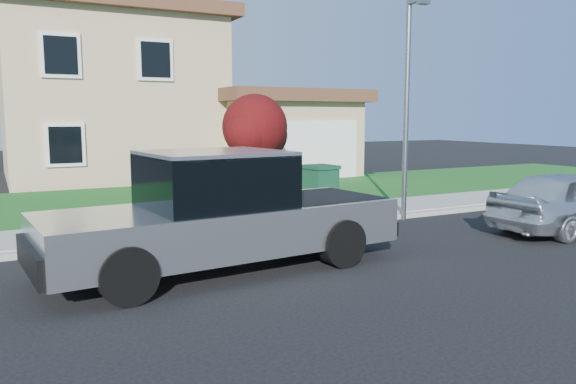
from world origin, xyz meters
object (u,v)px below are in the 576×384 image
object	(u,v)px
trash_bin	(320,188)
street_lamp	(408,96)
ornamental_tree	(256,130)
pickup_truck	(222,215)
woman	(185,213)
sedan	(571,201)

from	to	relation	value
trash_bin	street_lamp	xyz separation A→B (m)	(1.64, -1.38, 2.29)
ornamental_tree	trash_bin	distance (m)	4.44
pickup_truck	ornamental_tree	world-z (taller)	ornamental_tree
ornamental_tree	trash_bin	xyz separation A→B (m)	(-0.12, -4.22, -1.38)
street_lamp	pickup_truck	bearing A→B (deg)	-156.66
ornamental_tree	trash_bin	bearing A→B (deg)	-91.63
woman	sedan	bearing A→B (deg)	156.86
woman	trash_bin	world-z (taller)	woman
woman	trash_bin	distance (m)	4.80
woman	ornamental_tree	size ratio (longest dim) A/B	0.52
street_lamp	sedan	bearing A→B (deg)	-48.67
woman	ornamental_tree	xyz separation A→B (m)	(4.38, 6.43, 1.35)
woman	sedan	size ratio (longest dim) A/B	0.40
sedan	trash_bin	world-z (taller)	sedan
sedan	trash_bin	xyz separation A→B (m)	(-3.95, 4.24, 0.05)
ornamental_tree	street_lamp	world-z (taller)	street_lamp
pickup_truck	trash_bin	distance (m)	5.39
sedan	street_lamp	size ratio (longest dim) A/B	0.77
pickup_truck	woman	distance (m)	1.36
pickup_truck	trash_bin	size ratio (longest dim) A/B	5.27
woman	street_lamp	size ratio (longest dim) A/B	0.31
ornamental_tree	street_lamp	size ratio (longest dim) A/B	0.60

